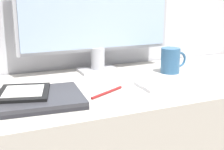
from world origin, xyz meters
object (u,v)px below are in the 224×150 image
keyboard (179,82)px  coffee_mug (171,60)px  monitor (97,6)px  ereader (24,92)px  pen (107,92)px  laptop (31,99)px

keyboard → coffee_mug: bearing=67.2°
monitor → ereader: monitor is taller
keyboard → pen: 0.28m
laptop → pen: laptop is taller
keyboard → laptop: (-0.52, 0.01, 0.00)m
ereader → laptop: bearing=-60.8°
monitor → coffee_mug: size_ratio=5.60×
monitor → ereader: (-0.34, -0.25, -0.24)m
keyboard → coffee_mug: coffee_mug is taller
ereader → pen: ereader is taller
monitor → laptop: bearing=-139.0°
coffee_mug → pen: bearing=-156.3°
monitor → laptop: monitor is taller
keyboard → laptop: size_ratio=0.95×
monitor → ereader: bearing=-143.1°
monitor → keyboard: size_ratio=2.09×
laptop → coffee_mug: (0.59, 0.14, 0.04)m
laptop → pen: bearing=-2.3°
keyboard → laptop: laptop is taller
monitor → coffee_mug: 0.37m
monitor → pen: size_ratio=4.73×
coffee_mug → pen: (-0.35, -0.15, -0.05)m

